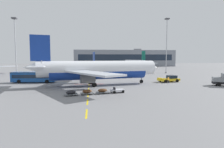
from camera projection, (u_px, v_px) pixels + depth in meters
name	position (u px, v px, depth m)	size (l,w,h in m)	color
ground	(149.00, 77.00, 70.17)	(400.00, 400.00, 0.00)	slate
apron_paint_markings	(90.00, 78.00, 65.07)	(8.00, 96.29, 0.01)	yellow
airliner_foreground	(97.00, 70.00, 47.68)	(34.64, 33.92, 12.20)	white
pushback_tug	(169.00, 79.00, 54.50)	(6.45, 4.11, 2.08)	yellow
airliner_mid_left	(135.00, 63.00, 127.20)	(31.82, 32.51, 11.45)	silver
airliner_far_center	(99.00, 65.00, 94.83)	(28.86, 29.53, 10.42)	white
apron_shuttle_bus	(34.00, 76.00, 52.91)	(12.23, 3.88, 3.00)	#194C99
baggage_train	(95.00, 91.00, 35.79)	(11.63, 4.10, 1.14)	silver
ground_crew_worker	(168.00, 80.00, 51.98)	(0.62, 0.48, 1.72)	#191E38
apron_light_mast_near	(15.00, 39.00, 73.24)	(1.80, 1.80, 22.59)	slate
apron_light_mast_far	(167.00, 39.00, 86.03)	(1.80, 1.80, 25.03)	slate
terminal_satellite	(123.00, 58.00, 170.86)	(86.58, 27.81, 15.61)	gray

